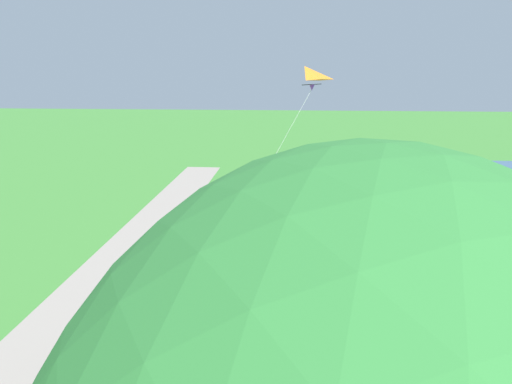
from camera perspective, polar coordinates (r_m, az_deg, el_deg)
ground_plane at (r=17.12m, az=2.72°, el=-7.38°), size 120.00×120.00×0.00m
walkway_path at (r=16.48m, az=-18.28°, el=-9.17°), size 2.62×32.02×0.02m
person_kite_flyer at (r=17.05m, az=-2.14°, el=-3.69°), size 0.62×0.52×1.83m
flying_kite at (r=15.88m, az=6.61°, el=14.80°), size 2.72×1.64×5.07m
park_bench_near_walkway at (r=11.27m, az=-21.38°, el=-19.19°), size 0.45×1.50×0.88m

